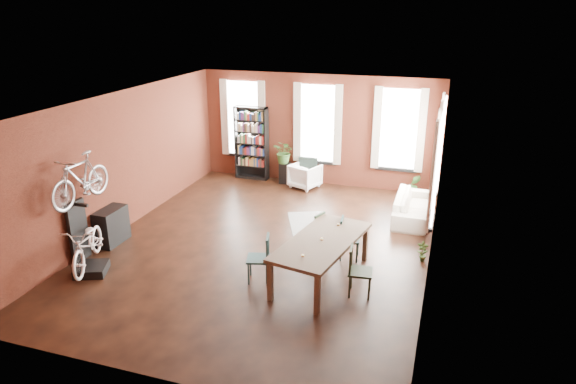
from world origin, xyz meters
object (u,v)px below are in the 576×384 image
at_px(dining_chair_d, 350,239).
at_px(console_table, 112,226).
at_px(bookshelf, 252,143).
at_px(dining_chair_b, 313,231).
at_px(cream_sofa, 413,203).
at_px(bike_trainer, 92,269).
at_px(plant_stand, 285,173).
at_px(dining_chair_a, 258,258).
at_px(dining_chair_c, 361,272).
at_px(bicycle_floor, 85,225).
at_px(dining_table, 321,260).
at_px(white_armchair, 305,175).

distance_m(dining_chair_d, console_table, 5.25).
bearing_deg(bookshelf, dining_chair_d, -47.91).
bearing_deg(bookshelf, dining_chair_b, -53.60).
relative_size(cream_sofa, console_table, 2.60).
xyz_separation_m(bike_trainer, plant_stand, (1.93, 6.39, 0.22)).
height_order(dining_chair_a, dining_chair_c, dining_chair_c).
height_order(bike_trainer, bicycle_floor, bicycle_floor).
bearing_deg(bookshelf, dining_chair_c, -52.35).
bearing_deg(dining_table, dining_chair_c, -10.51).
distance_m(dining_chair_d, plant_stand, 5.04).
height_order(bookshelf, white_armchair, bookshelf).
relative_size(dining_table, dining_chair_d, 2.73).
bearing_deg(bicycle_floor, plant_stand, 51.39).
bearing_deg(cream_sofa, dining_chair_a, 148.00).
distance_m(dining_chair_c, cream_sofa, 4.01).
height_order(dining_chair_b, plant_stand, dining_chair_b).
relative_size(dining_chair_b, white_armchair, 1.13).
xyz_separation_m(dining_table, bicycle_floor, (-4.40, -1.17, 0.61)).
bearing_deg(plant_stand, dining_chair_b, -64.04).
bearing_deg(dining_chair_a, dining_chair_b, 142.85).
bearing_deg(bicycle_floor, bookshelf, 60.95).
bearing_deg(dining_chair_c, dining_chair_b, 34.86).
bearing_deg(white_armchair, console_table, 78.72).
bearing_deg(white_armchair, dining_chair_c, 136.68).
xyz_separation_m(dining_chair_d, white_armchair, (-2.12, 3.99, -0.06)).
bearing_deg(bookshelf, console_table, -103.83).
bearing_deg(console_table, dining_chair_a, -8.53).
relative_size(dining_chair_d, plant_stand, 1.46).
height_order(dining_chair_d, bookshelf, bookshelf).
height_order(dining_table, bookshelf, bookshelf).
distance_m(dining_chair_a, cream_sofa, 4.78).
height_order(dining_chair_b, dining_chair_d, dining_chair_d).
distance_m(dining_table, white_armchair, 5.32).
relative_size(dining_chair_d, bookshelf, 0.41).
xyz_separation_m(dining_chair_d, console_table, (-5.18, -0.88, -0.05)).
xyz_separation_m(dining_chair_d, bicycle_floor, (-4.75, -2.19, 0.58)).
relative_size(dining_chair_b, plant_stand, 1.42).
distance_m(white_armchair, console_table, 5.75).
distance_m(cream_sofa, console_table, 7.15).
height_order(white_armchair, cream_sofa, cream_sofa).
bearing_deg(dining_chair_b, dining_table, 41.82).
relative_size(white_armchair, bicycle_floor, 0.45).
bearing_deg(bike_trainer, console_table, 108.66).
bearing_deg(dining_chair_b, bookshelf, -124.41).
bearing_deg(console_table, dining_table, -1.65).
bearing_deg(bicycle_floor, dining_chair_d, 3.15).
distance_m(cream_sofa, bicycle_floor, 7.56).
xyz_separation_m(bike_trainer, console_table, (-0.45, 1.32, 0.31)).
bearing_deg(white_armchair, bookshelf, 10.46).
height_order(dining_chair_a, dining_chair_b, dining_chair_a).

